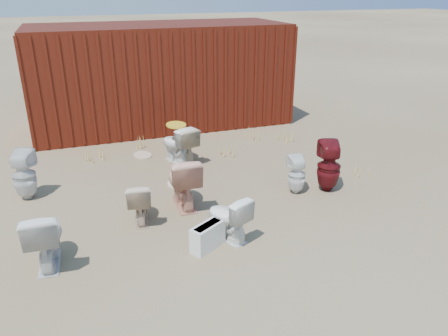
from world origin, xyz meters
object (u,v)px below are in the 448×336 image
object	(u,v)px
toilet_back_yellowlid	(177,144)
toilet_back_e	(297,175)
toilet_back_beige_left	(183,145)
toilet_back_beige_right	(140,201)
toilet_back_a	(24,175)
toilet_front_a	(45,237)
toilet_front_maroon	(329,166)
toilet_front_c	(228,218)
shipping_container	(161,75)
toilet_front_pink	(183,181)
loose_tank	(208,236)

from	to	relation	value
toilet_back_yellowlid	toilet_back_e	size ratio (longest dim) A/B	1.15
toilet_back_beige_left	toilet_back_beige_right	world-z (taller)	toilet_back_beige_left
toilet_back_a	toilet_back_e	size ratio (longest dim) A/B	1.26
toilet_front_a	toilet_front_maroon	distance (m)	4.49
toilet_front_maroon	toilet_back_yellowlid	world-z (taller)	toilet_front_maroon
toilet_back_a	toilet_back_beige_right	world-z (taller)	toilet_back_a
toilet_front_a	toilet_front_c	world-z (taller)	toilet_front_a
shipping_container	toilet_back_e	xyz separation A→B (m)	(1.22, -4.78, -0.87)
toilet_back_e	toilet_back_yellowlid	bearing A→B (deg)	-44.18
toilet_front_maroon	toilet_back_beige_right	xyz separation A→B (m)	(-3.17, 0.01, -0.11)
toilet_front_c	toilet_back_a	size ratio (longest dim) A/B	0.81
shipping_container	toilet_front_maroon	size ratio (longest dim) A/B	6.92
toilet_front_c	toilet_front_maroon	world-z (taller)	toilet_front_maroon
toilet_front_c	toilet_back_yellowlid	world-z (taller)	toilet_back_yellowlid
toilet_back_yellowlid	toilet_front_pink	bearing A→B (deg)	56.66
toilet_front_a	toilet_back_a	distance (m)	2.10
toilet_back_e	toilet_back_beige_right	bearing A→B (deg)	10.39
toilet_front_maroon	toilet_back_yellowlid	distance (m)	2.97
toilet_front_maroon	toilet_back_beige_left	size ratio (longest dim) A/B	1.18
toilet_back_beige_left	toilet_front_c	bearing A→B (deg)	73.03
toilet_front_a	toilet_front_maroon	xyz separation A→B (m)	(4.44, 0.69, 0.05)
shipping_container	toilet_back_a	bearing A→B (deg)	-130.91
shipping_container	toilet_front_a	world-z (taller)	shipping_container
toilet_back_a	toilet_back_e	world-z (taller)	toilet_back_a
shipping_container	toilet_back_beige_left	size ratio (longest dim) A/B	8.18
shipping_container	toilet_back_e	bearing A→B (deg)	-75.68
toilet_front_c	toilet_back_beige_left	world-z (taller)	toilet_back_beige_left
toilet_front_pink	toilet_back_a	distance (m)	2.59
toilet_back_beige_right	loose_tank	bearing A→B (deg)	134.31
toilet_front_maroon	toilet_back_yellowlid	size ratio (longest dim) A/B	1.16
toilet_front_a	loose_tank	world-z (taller)	toilet_front_a
toilet_back_beige_left	toilet_back_yellowlid	size ratio (longest dim) A/B	0.98
toilet_front_pink	toilet_front_maroon	size ratio (longest dim) A/B	0.97
shipping_container	toilet_back_beige_left	bearing A→B (deg)	-94.37
toilet_front_a	toilet_front_maroon	size ratio (longest dim) A/B	0.89
toilet_front_a	toilet_back_beige_left	xyz separation A→B (m)	(2.46, 2.74, -0.02)
toilet_back_beige_right	loose_tank	distance (m)	1.26
toilet_back_beige_left	toilet_back_beige_right	distance (m)	2.37
toilet_front_c	toilet_back_e	bearing A→B (deg)	-173.10
toilet_front_c	toilet_back_beige_left	size ratio (longest dim) A/B	0.90
toilet_back_a	toilet_back_beige_left	distance (m)	2.89
toilet_front_c	shipping_container	bearing A→B (deg)	-118.60
toilet_back_a	loose_tank	bearing A→B (deg)	154.06
toilet_front_c	loose_tank	size ratio (longest dim) A/B	1.32
toilet_front_pink	toilet_back_e	world-z (taller)	toilet_front_pink
toilet_front_c	loose_tank	world-z (taller)	toilet_front_c
toilet_back_beige_right	toilet_front_maroon	bearing A→B (deg)	-170.66
toilet_front_maroon	toilet_back_yellowlid	xyz separation A→B (m)	(-2.08, 2.11, -0.06)
shipping_container	toilet_front_a	xyz separation A→B (m)	(-2.67, -5.55, -0.81)
loose_tank	toilet_back_yellowlid	bearing A→B (deg)	52.05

